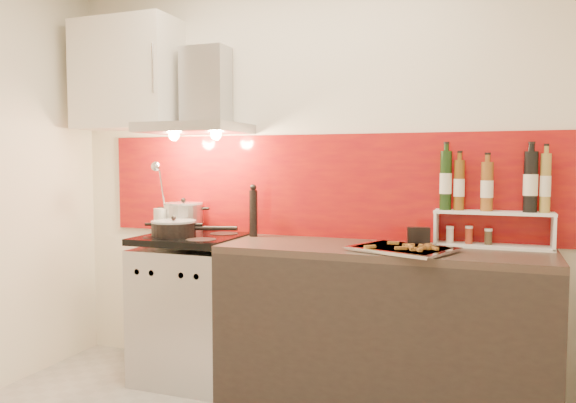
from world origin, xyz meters
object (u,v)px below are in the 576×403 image
at_px(stock_pot, 183,217).
at_px(saute_pan, 175,228).
at_px(baking_tray, 403,248).
at_px(pepper_mill, 253,211).
at_px(counter, 381,327).
at_px(range_stove, 192,309).

height_order(stock_pot, saute_pan, stock_pot).
bearing_deg(stock_pot, baking_tray, -11.24).
xyz_separation_m(stock_pot, saute_pan, (0.09, -0.25, -0.05)).
relative_size(saute_pan, pepper_mill, 1.58).
bearing_deg(saute_pan, stock_pot, 109.71).
bearing_deg(stock_pot, saute_pan, -70.29).
bearing_deg(counter, stock_pot, 172.31).
xyz_separation_m(range_stove, saute_pan, (-0.08, -0.06, 0.52)).
xyz_separation_m(counter, pepper_mill, (-0.85, 0.16, 0.61)).
xyz_separation_m(counter, baking_tray, (0.13, -0.11, 0.47)).
relative_size(counter, saute_pan, 3.44).
bearing_deg(range_stove, stock_pot, 131.79).
distance_m(counter, baking_tray, 0.50).
bearing_deg(saute_pan, range_stove, 38.73).
xyz_separation_m(counter, saute_pan, (-1.28, -0.07, 0.51)).
xyz_separation_m(saute_pan, baking_tray, (1.41, -0.05, -0.04)).
relative_size(range_stove, counter, 0.51).
bearing_deg(pepper_mill, counter, -10.84).
bearing_deg(counter, pepper_mill, 169.16).
bearing_deg(stock_pot, counter, -7.69).
bearing_deg(saute_pan, baking_tray, -1.85).
relative_size(counter, baking_tray, 3.00).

